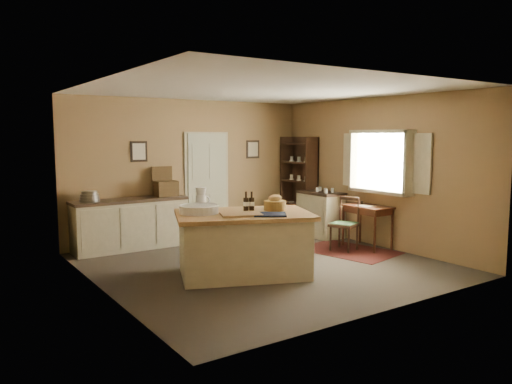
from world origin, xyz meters
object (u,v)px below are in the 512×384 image
(writing_desk, at_px, (367,211))
(desk_chair, at_px, (344,225))
(shelving_unit, at_px, (300,183))
(right_cabinet, at_px, (320,214))
(work_island, at_px, (243,242))
(sideboard, at_px, (131,222))

(writing_desk, relative_size, desk_chair, 0.93)
(desk_chair, xyz_separation_m, shelving_unit, (0.64, 2.01, 0.53))
(desk_chair, bearing_deg, right_cabinet, 47.16)
(work_island, distance_m, desk_chair, 2.31)
(writing_desk, distance_m, desk_chair, 0.54)
(desk_chair, bearing_deg, sideboard, 123.84)
(work_island, height_order, shelving_unit, shelving_unit)
(sideboard, height_order, writing_desk, sideboard)
(right_cabinet, bearing_deg, shelving_unit, 79.68)
(work_island, xyz_separation_m, sideboard, (-0.77, 2.50, -0.00))
(work_island, distance_m, shelving_unit, 3.76)
(writing_desk, bearing_deg, shelving_unit, 85.84)
(writing_desk, relative_size, shelving_unit, 0.43)
(sideboard, height_order, shelving_unit, shelving_unit)
(desk_chair, distance_m, shelving_unit, 2.18)
(sideboard, bearing_deg, writing_desk, -32.90)
(work_island, height_order, writing_desk, work_island)
(work_island, distance_m, right_cabinet, 3.14)
(right_cabinet, height_order, shelving_unit, shelving_unit)
(writing_desk, bearing_deg, sideboard, 147.10)
(sideboard, height_order, desk_chair, sideboard)
(right_cabinet, bearing_deg, work_island, -152.27)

